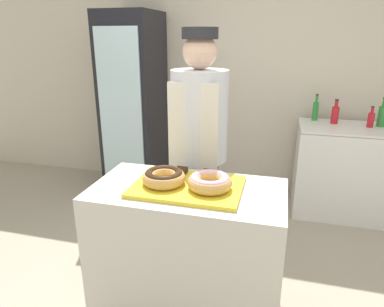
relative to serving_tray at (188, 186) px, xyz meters
The scene contains 14 objects.
wall_back 2.18m from the serving_tray, 90.00° to the left, with size 8.00×0.06×2.70m.
display_counter 0.46m from the serving_tray, ahead, with size 1.12×0.60×0.89m.
serving_tray is the anchor object (origin of this frame).
donut_chocolate_glaze 0.15m from the serving_tray, behind, with size 0.25×0.25×0.08m.
donut_light_glaze 0.15m from the serving_tray, ahead, with size 0.25×0.25×0.08m.
brownie_back_left 0.19m from the serving_tray, 117.87° to the left, with size 0.07×0.07×0.03m.
brownie_back_right 0.19m from the serving_tray, 62.13° to the left, with size 0.07×0.07×0.03m.
baker_person 0.59m from the serving_tray, 97.33° to the left, with size 0.40×0.40×1.78m.
beverage_fridge 2.05m from the serving_tray, 122.28° to the left, with size 0.56×0.69×1.98m.
chest_freezer 2.14m from the serving_tray, 55.87° to the left, with size 1.00×0.62×0.90m.
bottle_red 2.10m from the serving_tray, 61.38° to the left, with size 0.07×0.07×0.24m.
bottle_red_b 2.21m from the serving_tray, 53.33° to the left, with size 0.06×0.06×0.20m.
bottle_green 2.33m from the serving_tray, 52.14° to the left, with size 0.08×0.08×0.28m.
bottle_green_b 2.12m from the serving_tray, 66.94° to the left, with size 0.06×0.06×0.27m.
Camera 1 is at (0.49, -1.74, 1.72)m, focal length 32.00 mm.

